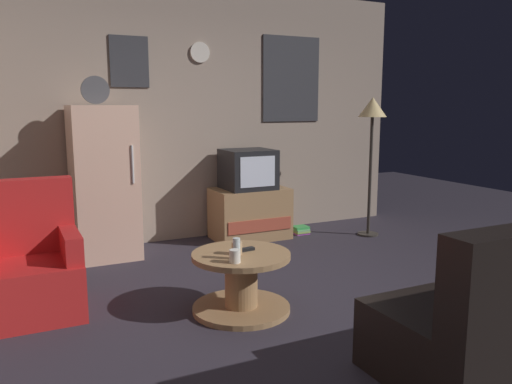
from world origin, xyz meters
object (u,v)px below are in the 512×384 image
Objects in this scene: tv_stand at (250,213)px; remote_control at (245,250)px; fridge at (104,182)px; mug_ceramic_white at (235,256)px; armchair at (30,268)px; book_stack at (300,230)px; standing_lamp at (372,118)px; crt_tv at (248,169)px; coffee_table at (241,282)px; mug_ceramic_tan at (237,248)px; wine_glass at (237,249)px.

tv_stand is 5.60× the size of remote_control.
mug_ceramic_white is at bearing -76.11° from fridge.
armchair reaches higher than book_stack.
standing_lamp reaches higher than armchair.
crt_tv reaches higher than coffee_table.
crt_tv reaches higher than tv_stand.
mug_ceramic_white is 1.00× the size of mug_ceramic_tan.
tv_stand is 2.35m from mug_ceramic_white.
crt_tv reaches higher than mug_ceramic_white.
crt_tv reaches higher than mug_ceramic_tan.
crt_tv is at bearing 173.17° from book_stack.
wine_glass is 0.21m from remote_control.
standing_lamp reaches higher than mug_ceramic_white.
armchair is (-3.65, -0.75, -1.02)m from standing_lamp.
fridge is at bearing 109.01° from coffee_table.
tv_stand is 0.53× the size of standing_lamp.
tv_stand is at bearing 63.01° from coffee_table.
book_stack is (-0.69, 0.39, -1.31)m from standing_lamp.
crt_tv is 0.56× the size of armchair.
mug_ceramic_tan is 0.10m from remote_control.
wine_glass is at bearing -130.93° from book_stack.
coffee_table is 2.40m from book_stack.
fridge is 9.84× the size of book_stack.
coffee_table is (0.64, -1.86, -0.53)m from fridge.
wine_glass reaches higher than book_stack.
tv_stand is at bearing 62.39° from wine_glass.
wine_glass is at bearing -114.68° from mug_ceramic_tan.
fridge is at bearing 103.89° from mug_ceramic_white.
tv_stand reaches higher than book_stack.
standing_lamp is 1.66× the size of armchair.
crt_tv is at bearing 63.58° from coffee_table.
mug_ceramic_tan is (-0.97, -1.89, -0.31)m from crt_tv.
remote_control is (-0.91, -1.85, 0.17)m from tv_stand.
fridge is 11.80× the size of remote_control.
mug_ceramic_tan is at bearing -117.77° from tv_stand.
fridge reaches higher than armchair.
standing_lamp is at bearing -29.92° from book_stack.
crt_tv reaches higher than book_stack.
mug_ceramic_white is 0.09× the size of armchair.
remote_control is at bearing 35.26° from coffee_table.
crt_tv is 6.00× the size of mug_ceramic_tan.
remote_control is at bearing -130.93° from book_stack.
wine_glass is 0.83× the size of book_stack.
standing_lamp reaches higher than remote_control.
wine_glass is at bearing -117.61° from tv_stand.
remote_control is 0.83× the size of book_stack.
book_stack is (1.58, 1.80, -0.18)m from coffee_table.
armchair is at bearing -152.14° from crt_tv.
book_stack is at bearing 42.78° from remote_control.
mug_ceramic_white is 1.52m from armchair.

